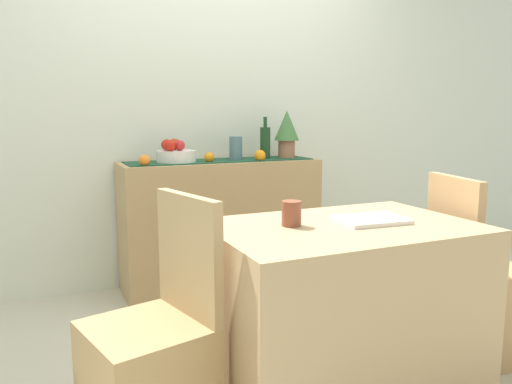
% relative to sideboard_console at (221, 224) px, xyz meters
% --- Properties ---
extents(ground_plane, '(6.40, 6.40, 0.02)m').
position_rel_sideboard_console_xyz_m(ground_plane, '(0.02, -0.92, -0.45)').
color(ground_plane, beige).
rests_on(ground_plane, ground).
extents(room_wall_rear, '(6.40, 0.06, 2.70)m').
position_rel_sideboard_console_xyz_m(room_wall_rear, '(0.02, 0.26, 0.91)').
color(room_wall_rear, silver).
rests_on(room_wall_rear, ground).
extents(sideboard_console, '(1.35, 0.42, 0.87)m').
position_rel_sideboard_console_xyz_m(sideboard_console, '(0.00, 0.00, 0.00)').
color(sideboard_console, tan).
rests_on(sideboard_console, ground).
extents(table_runner, '(1.27, 0.32, 0.01)m').
position_rel_sideboard_console_xyz_m(table_runner, '(0.00, 0.00, 0.44)').
color(table_runner, '#1D4A31').
rests_on(table_runner, sideboard_console).
extents(fruit_bowl, '(0.25, 0.25, 0.07)m').
position_rel_sideboard_console_xyz_m(fruit_bowl, '(-0.31, 0.00, 0.48)').
color(fruit_bowl, white).
rests_on(fruit_bowl, table_runner).
extents(apple_center, '(0.07, 0.07, 0.07)m').
position_rel_sideboard_console_xyz_m(apple_center, '(-0.29, -0.03, 0.55)').
color(apple_center, red).
rests_on(apple_center, fruit_bowl).
extents(apple_rear, '(0.07, 0.07, 0.07)m').
position_rel_sideboard_console_xyz_m(apple_rear, '(-0.36, -0.05, 0.55)').
color(apple_rear, red).
rests_on(apple_rear, fruit_bowl).
extents(apple_left, '(0.08, 0.08, 0.08)m').
position_rel_sideboard_console_xyz_m(apple_left, '(-0.30, 0.07, 0.55)').
color(apple_left, '#B43A17').
rests_on(apple_left, fruit_bowl).
extents(apple_front, '(0.07, 0.07, 0.07)m').
position_rel_sideboard_console_xyz_m(apple_front, '(-0.36, 0.03, 0.55)').
color(apple_front, '#AC2821').
rests_on(apple_front, fruit_bowl).
extents(wine_bottle, '(0.07, 0.07, 0.30)m').
position_rel_sideboard_console_xyz_m(wine_bottle, '(0.33, 0.00, 0.55)').
color(wine_bottle, '#1B3E1F').
rests_on(wine_bottle, sideboard_console).
extents(ceramic_vase, '(0.09, 0.09, 0.16)m').
position_rel_sideboard_console_xyz_m(ceramic_vase, '(0.11, 0.00, 0.52)').
color(ceramic_vase, slate).
rests_on(ceramic_vase, sideboard_console).
extents(potted_plant, '(0.18, 0.18, 0.34)m').
position_rel_sideboard_console_xyz_m(potted_plant, '(0.50, -0.00, 0.63)').
color(potted_plant, '#AB6C51').
rests_on(potted_plant, sideboard_console).
extents(orange_loose_end, '(0.07, 0.07, 0.07)m').
position_rel_sideboard_console_xyz_m(orange_loose_end, '(-0.10, -0.07, 0.47)').
color(orange_loose_end, orange).
rests_on(orange_loose_end, sideboard_console).
extents(orange_loose_far, '(0.08, 0.08, 0.08)m').
position_rel_sideboard_console_xyz_m(orange_loose_far, '(0.24, -0.12, 0.47)').
color(orange_loose_far, orange).
rests_on(orange_loose_far, sideboard_console).
extents(orange_loose_mid, '(0.07, 0.07, 0.07)m').
position_rel_sideboard_console_xyz_m(orange_loose_mid, '(-0.54, -0.12, 0.47)').
color(orange_loose_mid, orange).
rests_on(orange_loose_mid, sideboard_console).
extents(dining_table, '(1.08, 0.72, 0.74)m').
position_rel_sideboard_console_xyz_m(dining_table, '(-0.01, -1.49, -0.07)').
color(dining_table, tan).
rests_on(dining_table, ground).
extents(open_book, '(0.30, 0.23, 0.02)m').
position_rel_sideboard_console_xyz_m(open_book, '(0.12, -1.50, 0.31)').
color(open_book, white).
rests_on(open_book, dining_table).
extents(coffee_cup, '(0.08, 0.08, 0.10)m').
position_rel_sideboard_console_xyz_m(coffee_cup, '(-0.22, -1.43, 0.35)').
color(coffee_cup, brown).
rests_on(coffee_cup, dining_table).
extents(chair_near_window, '(0.49, 0.49, 0.90)m').
position_rel_sideboard_console_xyz_m(chair_near_window, '(-0.81, -1.49, -0.17)').
color(chair_near_window, tan).
rests_on(chair_near_window, ground).
extents(chair_by_corner, '(0.47, 0.47, 0.90)m').
position_rel_sideboard_console_xyz_m(chair_by_corner, '(0.79, -1.49, -0.17)').
color(chair_by_corner, tan).
rests_on(chair_by_corner, ground).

